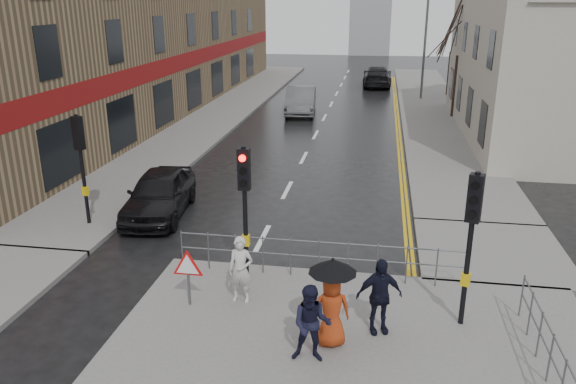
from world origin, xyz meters
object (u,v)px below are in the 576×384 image
(pedestrian_a, at_px, (241,270))
(pedestrian_with_umbrella, at_px, (332,297))
(pedestrian_b, at_px, (312,324))
(pedestrian_d, at_px, (379,296))
(car_parked, at_px, (159,193))
(car_mid, at_px, (301,100))

(pedestrian_a, relative_size, pedestrian_with_umbrella, 0.84)
(pedestrian_b, relative_size, pedestrian_d, 0.95)
(pedestrian_with_umbrella, bearing_deg, pedestrian_a, 147.74)
(pedestrian_a, xyz_separation_m, pedestrian_d, (3.11, -0.75, 0.04))
(pedestrian_a, xyz_separation_m, pedestrian_b, (1.86, -1.96, -0.00))
(car_parked, distance_m, car_mid, 17.77)
(pedestrian_a, bearing_deg, pedestrian_b, -44.43)
(pedestrian_a, bearing_deg, pedestrian_d, -11.59)
(pedestrian_with_umbrella, xyz_separation_m, car_parked, (-6.21, 6.59, -0.48))
(pedestrian_with_umbrella, distance_m, car_parked, 9.06)
(pedestrian_a, relative_size, car_parked, 0.36)
(pedestrian_a, xyz_separation_m, car_mid, (-1.90, 22.85, -0.12))
(pedestrian_b, bearing_deg, pedestrian_a, 131.49)
(pedestrian_a, relative_size, pedestrian_d, 0.95)
(pedestrian_b, xyz_separation_m, pedestrian_with_umbrella, (0.32, 0.58, 0.29))
(pedestrian_b, bearing_deg, pedestrian_with_umbrella, 58.97)
(pedestrian_with_umbrella, bearing_deg, pedestrian_b, -118.99)
(pedestrian_d, xyz_separation_m, car_mid, (-5.00, 23.61, -0.16))
(pedestrian_d, bearing_deg, pedestrian_with_umbrella, -163.06)
(pedestrian_with_umbrella, xyz_separation_m, car_mid, (-4.08, 24.23, -0.41))
(pedestrian_d, relative_size, car_parked, 0.38)
(car_mid, bearing_deg, pedestrian_a, -90.30)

